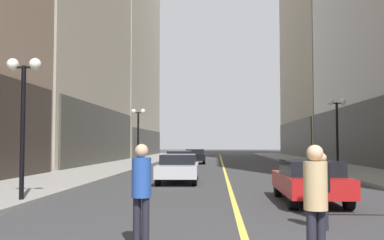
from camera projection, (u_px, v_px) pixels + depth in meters
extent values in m
plane|color=#38383A|center=(223.00, 164.00, 39.29)|extent=(200.00, 200.00, 0.00)
cube|color=gray|center=(130.00, 163.00, 39.74)|extent=(4.50, 78.00, 0.15)
cube|color=gray|center=(317.00, 164.00, 38.84)|extent=(4.50, 78.00, 0.15)
cube|color=#E5D64C|center=(223.00, 164.00, 39.29)|extent=(0.16, 70.00, 0.01)
cube|color=#403C35|center=(103.00, 136.00, 39.50)|extent=(0.50, 22.80, 5.00)
cube|color=#B7AD99|center=(110.00, 49.00, 65.94)|extent=(11.43, 26.00, 31.61)
cube|color=#403C35|center=(147.00, 143.00, 64.90)|extent=(0.50, 24.70, 3.79)
cube|color=#3A3935|center=(346.00, 136.00, 38.34)|extent=(0.50, 22.80, 5.00)
cube|color=#403C35|center=(294.00, 139.00, 63.77)|extent=(0.50, 24.70, 5.00)
cube|color=#B21919|center=(309.00, 183.00, 13.84)|extent=(1.80, 4.44, 0.55)
cube|color=black|center=(310.00, 168.00, 13.65)|extent=(1.57, 2.49, 0.50)
cylinder|color=black|center=(278.00, 187.00, 15.42)|extent=(0.22, 0.64, 0.64)
cylinder|color=black|center=(323.00, 187.00, 15.32)|extent=(0.22, 0.64, 0.64)
cylinder|color=black|center=(292.00, 198.00, 12.33)|extent=(0.22, 0.64, 0.64)
cylinder|color=black|center=(349.00, 198.00, 12.24)|extent=(0.22, 0.64, 0.64)
cube|color=#B7B7BC|center=(178.00, 170.00, 20.90)|extent=(1.93, 4.63, 0.55)
cube|color=black|center=(179.00, 160.00, 21.16)|extent=(1.67, 2.61, 0.50)
cylinder|color=black|center=(194.00, 178.00, 19.26)|extent=(0.24, 0.65, 0.64)
cylinder|color=black|center=(158.00, 178.00, 19.31)|extent=(0.24, 0.65, 0.64)
cylinder|color=black|center=(196.00, 174.00, 22.46)|extent=(0.24, 0.65, 0.64)
cylinder|color=black|center=(165.00, 173.00, 22.51)|extent=(0.24, 0.65, 0.64)
cube|color=#141E4C|center=(180.00, 161.00, 30.90)|extent=(1.81, 4.56, 0.55)
cube|color=black|center=(180.00, 154.00, 31.15)|extent=(1.58, 2.56, 0.50)
cylinder|color=black|center=(189.00, 167.00, 29.25)|extent=(0.23, 0.64, 0.64)
cylinder|color=black|center=(166.00, 167.00, 29.35)|extent=(0.23, 0.64, 0.64)
cylinder|color=black|center=(192.00, 164.00, 32.42)|extent=(0.23, 0.64, 0.64)
cylinder|color=black|center=(171.00, 164.00, 32.52)|extent=(0.23, 0.64, 0.64)
cube|color=black|center=(195.00, 157.00, 40.78)|extent=(2.00, 4.10, 0.55)
cube|color=black|center=(195.00, 152.00, 41.01)|extent=(1.71, 2.32, 0.50)
cylinder|color=black|center=(204.00, 161.00, 39.34)|extent=(0.24, 0.65, 0.64)
cylinder|color=black|center=(186.00, 161.00, 39.37)|extent=(0.24, 0.65, 0.64)
cylinder|color=black|center=(204.00, 160.00, 42.16)|extent=(0.24, 0.65, 0.64)
cylinder|color=black|center=(187.00, 160.00, 42.19)|extent=(0.24, 0.65, 0.64)
cylinder|color=black|center=(325.00, 211.00, 9.43)|extent=(0.14, 0.14, 0.79)
cylinder|color=black|center=(320.00, 210.00, 9.58)|extent=(0.14, 0.14, 0.79)
cylinder|color=black|center=(322.00, 178.00, 9.54)|extent=(0.46, 0.46, 0.62)
sphere|color=tan|center=(322.00, 158.00, 9.56)|extent=(0.21, 0.21, 0.21)
cylinder|color=tan|center=(315.00, 186.00, 6.39)|extent=(0.45, 0.45, 0.69)
sphere|color=tan|center=(315.00, 153.00, 6.41)|extent=(0.24, 0.24, 0.24)
cylinder|color=black|center=(145.00, 223.00, 7.77)|extent=(0.14, 0.14, 0.88)
cylinder|color=black|center=(137.00, 223.00, 7.82)|extent=(0.14, 0.14, 0.88)
cylinder|color=#234799|center=(141.00, 177.00, 7.83)|extent=(0.41, 0.41, 0.70)
sphere|color=tan|center=(142.00, 151.00, 7.86)|extent=(0.24, 0.24, 0.24)
cylinder|color=black|center=(23.00, 135.00, 13.49)|extent=(0.14, 0.14, 4.20)
cylinder|color=black|center=(24.00, 67.00, 13.60)|extent=(0.80, 0.06, 0.06)
sphere|color=white|center=(13.00, 64.00, 13.62)|extent=(0.36, 0.36, 0.36)
sphere|color=white|center=(35.00, 64.00, 13.58)|extent=(0.36, 0.36, 0.36)
cylinder|color=black|center=(138.00, 140.00, 33.37)|extent=(0.14, 0.14, 4.20)
cylinder|color=black|center=(138.00, 113.00, 33.48)|extent=(0.80, 0.06, 0.06)
sphere|color=white|center=(134.00, 111.00, 33.50)|extent=(0.36, 0.36, 0.36)
sphere|color=white|center=(143.00, 111.00, 33.46)|extent=(0.36, 0.36, 0.36)
cylinder|color=black|center=(337.00, 139.00, 25.62)|extent=(0.14, 0.14, 4.20)
cylinder|color=black|center=(337.00, 103.00, 25.73)|extent=(0.80, 0.06, 0.06)
sphere|color=white|center=(330.00, 102.00, 25.75)|extent=(0.36, 0.36, 0.36)
sphere|color=white|center=(343.00, 102.00, 25.71)|extent=(0.36, 0.36, 0.36)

